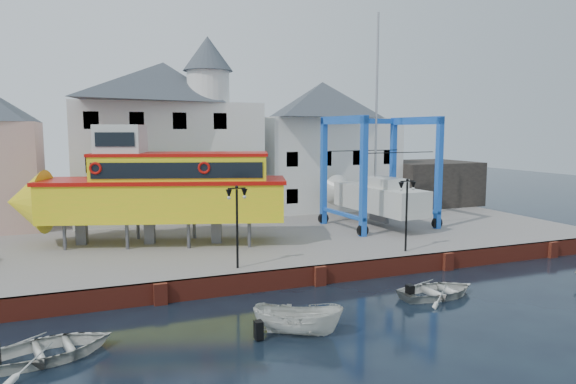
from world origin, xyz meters
name	(u,v)px	position (x,y,z in m)	size (l,w,h in m)	color
ground	(319,285)	(0.00, 0.00, 0.00)	(140.00, 140.00, 0.00)	black
hardstanding	(254,235)	(0.00, 11.00, 0.50)	(44.00, 22.00, 1.00)	slate
quay_wall	(319,275)	(0.00, 0.10, 0.50)	(44.00, 0.47, 1.00)	maroon
building_white_main	(167,138)	(-4.87, 18.39, 7.34)	(14.00, 8.30, 14.00)	silver
building_white_right	(322,145)	(9.00, 19.00, 6.60)	(12.00, 8.00, 11.20)	silver
shed_dark	(426,183)	(19.00, 17.00, 3.00)	(8.00, 7.00, 4.00)	black
lamp_post_left	(237,206)	(-4.00, 1.20, 4.17)	(1.12, 0.32, 4.20)	black
lamp_post_right	(407,196)	(6.00, 1.20, 4.17)	(1.12, 0.32, 4.20)	black
tour_boat	(149,188)	(-7.44, 8.60, 4.42)	(17.04, 8.78, 7.24)	#59595E
travel_lift	(372,190)	(8.64, 9.50, 3.52)	(7.49, 10.21, 15.17)	#1554AC
motorboat_a	(298,334)	(-3.48, -5.50, 0.00)	(1.34, 3.56, 1.38)	beige
motorboat_b	(438,297)	(4.52, -3.73, 0.00)	(2.88, 4.03, 0.83)	beige
motorboat_d	(48,359)	(-12.41, -4.36, 0.00)	(3.14, 4.40, 0.91)	beige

